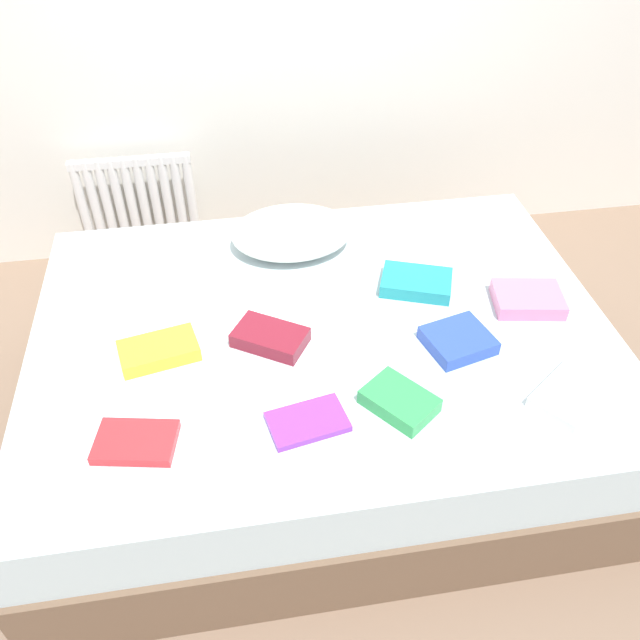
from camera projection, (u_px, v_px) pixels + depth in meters
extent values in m
plane|color=#7F6651|center=(322.00, 420.00, 2.57)|extent=(8.00, 8.00, 0.00)
cube|color=brown|center=(322.00, 396.00, 2.48)|extent=(2.00, 1.50, 0.28)
cube|color=silver|center=(322.00, 348.00, 2.32)|extent=(1.96, 1.46, 0.22)
cylinder|color=white|center=(83.00, 208.00, 3.13)|extent=(0.04, 0.04, 0.48)
cylinder|color=white|center=(95.00, 207.00, 3.14)|extent=(0.04, 0.04, 0.48)
cylinder|color=white|center=(108.00, 206.00, 3.14)|extent=(0.04, 0.04, 0.48)
cylinder|color=white|center=(120.00, 205.00, 3.15)|extent=(0.04, 0.04, 0.48)
cylinder|color=white|center=(132.00, 204.00, 3.16)|extent=(0.04, 0.04, 0.48)
cylinder|color=white|center=(144.00, 203.00, 3.17)|extent=(0.04, 0.04, 0.48)
cylinder|color=white|center=(156.00, 202.00, 3.17)|extent=(0.04, 0.04, 0.48)
cylinder|color=white|center=(168.00, 201.00, 3.18)|extent=(0.04, 0.04, 0.48)
cylinder|color=white|center=(180.00, 200.00, 3.19)|extent=(0.04, 0.04, 0.48)
cylinder|color=white|center=(191.00, 199.00, 3.19)|extent=(0.04, 0.04, 0.48)
cube|color=white|center=(129.00, 162.00, 3.02)|extent=(0.55, 0.04, 0.04)
cube|color=white|center=(146.00, 241.00, 3.30)|extent=(0.55, 0.04, 0.04)
ellipsoid|color=white|center=(292.00, 232.00, 2.56)|extent=(0.47, 0.36, 0.14)
cube|color=maroon|center=(270.00, 337.00, 2.16)|extent=(0.27, 0.24, 0.05)
cube|color=teal|center=(416.00, 283.00, 2.38)|extent=(0.29, 0.24, 0.05)
cube|color=pink|center=(528.00, 299.00, 2.31)|extent=(0.26, 0.21, 0.05)
cube|color=#2847B7|center=(458.00, 340.00, 2.15)|extent=(0.24, 0.23, 0.05)
cube|color=red|center=(136.00, 442.00, 1.85)|extent=(0.25, 0.19, 0.03)
cube|color=green|center=(399.00, 401.00, 1.95)|extent=(0.24, 0.25, 0.05)
cube|color=yellow|center=(159.00, 351.00, 2.12)|extent=(0.27, 0.19, 0.05)
cube|color=white|center=(571.00, 394.00, 1.98)|extent=(0.29, 0.27, 0.04)
cube|color=purple|center=(308.00, 422.00, 1.91)|extent=(0.25, 0.18, 0.02)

